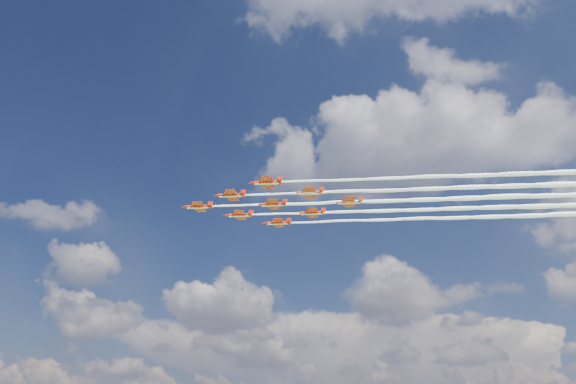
% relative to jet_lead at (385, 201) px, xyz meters
% --- Properties ---
extents(jet_lead, '(108.56, 40.01, 2.30)m').
position_rel_jet_lead_xyz_m(jet_lead, '(0.00, 0.00, 0.00)').
color(jet_lead, red).
extents(jet_row2_port, '(108.56, 40.01, 2.30)m').
position_rel_jet_lead_xyz_m(jet_row2_port, '(12.80, -3.56, 0.00)').
color(jet_row2_port, red).
extents(jet_row2_starb, '(108.56, 40.01, 2.30)m').
position_rel_jet_lead_xyz_m(jet_row2_starb, '(7.95, 10.64, 0.00)').
color(jet_row2_starb, red).
extents(jet_row3_port, '(108.56, 40.01, 2.30)m').
position_rel_jet_lead_xyz_m(jet_row3_port, '(25.59, -7.13, 0.00)').
color(jet_row3_port, red).
extents(jet_row3_centre, '(108.56, 40.01, 2.30)m').
position_rel_jet_lead_xyz_m(jet_row3_centre, '(20.74, 7.08, 0.00)').
color(jet_row3_centre, red).
extents(jet_row3_starb, '(108.56, 40.01, 2.30)m').
position_rel_jet_lead_xyz_m(jet_row3_starb, '(15.89, 21.29, 0.00)').
color(jet_row3_starb, red).
extents(jet_row4_port, '(108.56, 40.01, 2.30)m').
position_rel_jet_lead_xyz_m(jet_row4_port, '(33.54, 3.52, 0.00)').
color(jet_row4_port, red).
extents(jet_row4_starb, '(108.56, 40.01, 2.30)m').
position_rel_jet_lead_xyz_m(jet_row4_starb, '(28.69, 17.73, 0.00)').
color(jet_row4_starb, red).
extents(jet_tail, '(108.56, 40.01, 2.30)m').
position_rel_jet_lead_xyz_m(jet_tail, '(41.49, 14.16, 0.00)').
color(jet_tail, red).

